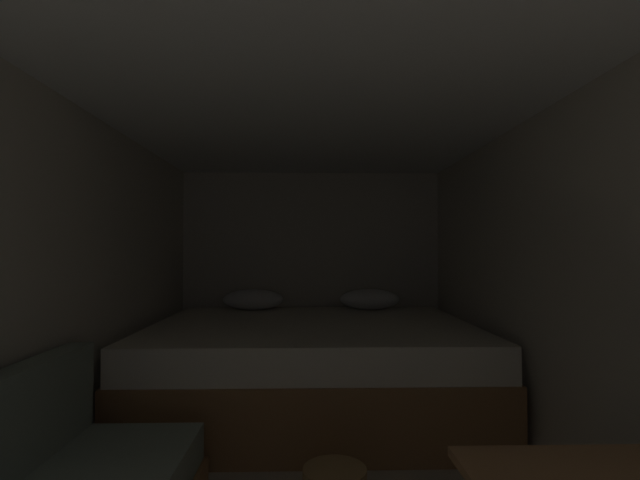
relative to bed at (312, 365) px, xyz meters
The scene contains 5 objects.
wall_back 1.23m from the bed, 90.00° to the left, with size 2.64×0.05×2.01m, color beige.
wall_left 2.00m from the bed, 133.25° to the right, with size 0.05×4.78×2.01m, color beige.
wall_right 2.00m from the bed, 46.75° to the right, with size 0.05×4.78×2.01m, color beige.
ceiling_slab 2.18m from the bed, 90.00° to the right, with size 2.64×4.78×0.05m, color white.
bed is the anchor object (origin of this frame).
Camera 1 is at (-0.03, -0.30, 1.23)m, focal length 26.04 mm.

